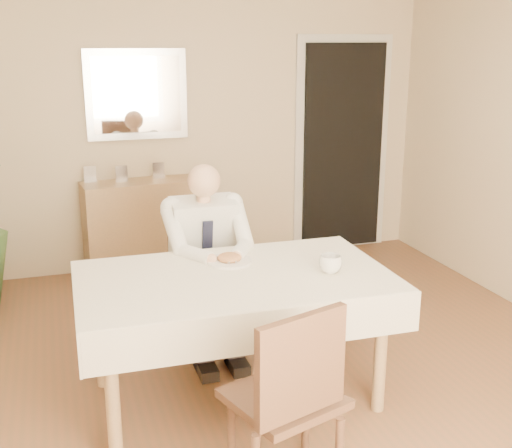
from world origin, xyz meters
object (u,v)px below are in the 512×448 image
object	(u,v)px
chair_near	(291,393)
sideboard	(146,227)
dining_table	(235,289)
chair_far	(200,273)
coffee_mug	(330,264)
seated_man	(209,253)

from	to	relation	value
chair_near	sideboard	xyz separation A→B (m)	(-0.16, 3.14, -0.12)
dining_table	chair_near	xyz separation A→B (m)	(-0.01, -0.90, -0.13)
dining_table	chair_far	distance (m)	0.90
dining_table	chair_far	bearing A→B (deg)	90.88
chair_far	coffee_mug	xyz separation A→B (m)	(0.52, -1.00, 0.34)
chair_near	coffee_mug	world-z (taller)	chair_near
chair_near	coffee_mug	bearing A→B (deg)	37.82
seated_man	dining_table	bearing A→B (deg)	-90.00
dining_table	coffee_mug	world-z (taller)	coffee_mug
chair_far	chair_near	bearing A→B (deg)	-82.73
dining_table	chair_near	bearing A→B (deg)	-89.62
sideboard	dining_table	bearing A→B (deg)	-91.23
seated_man	sideboard	xyz separation A→B (m)	(-0.17, 1.65, -0.27)
chair_far	coffee_mug	size ratio (longest dim) A/B	6.55
chair_far	sideboard	xyz separation A→B (m)	(-0.17, 1.37, -0.04)
chair_near	sideboard	distance (m)	3.15
seated_man	sideboard	world-z (taller)	seated_man
seated_man	coffee_mug	xyz separation A→B (m)	(0.52, -0.72, 0.11)
chair_far	coffee_mug	distance (m)	1.17
dining_table	sideboard	bearing A→B (deg)	95.26
dining_table	chair_far	xyz separation A→B (m)	(0.00, 0.87, -0.21)
chair_near	seated_man	xyz separation A→B (m)	(0.01, 1.49, 0.16)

